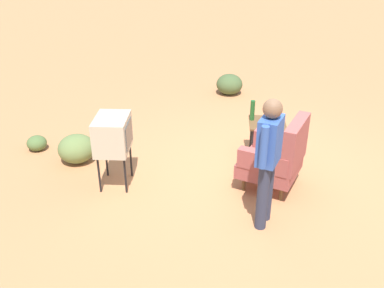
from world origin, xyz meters
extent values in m
plane|color=#C17A4C|center=(0.00, 0.00, 0.00)|extent=(60.00, 60.00, 0.00)
cylinder|color=brown|center=(-0.13, 0.03, 0.11)|extent=(0.05, 0.05, 0.22)
cylinder|color=brown|center=(0.36, -0.17, 0.11)|extent=(0.05, 0.05, 0.22)
cylinder|color=brown|center=(0.07, 0.52, 0.11)|extent=(0.05, 0.05, 0.22)
cylinder|color=brown|center=(0.56, 0.32, 0.11)|extent=(0.05, 0.05, 0.22)
cube|color=#9E4C47|center=(0.21, 0.18, 0.32)|extent=(0.99, 0.99, 0.20)
cube|color=#9E4C47|center=(0.33, 0.47, 0.74)|extent=(0.76, 0.43, 0.64)
cube|color=#9E4C47|center=(-0.08, 0.30, 0.55)|extent=(0.39, 0.69, 0.26)
cube|color=#9E4C47|center=(0.51, 0.06, 0.55)|extent=(0.39, 0.69, 0.26)
cylinder|color=black|center=(-0.90, -0.03, 0.28)|extent=(0.04, 0.04, 0.55)
cylinder|color=black|center=(-0.46, -0.03, 0.28)|extent=(0.04, 0.04, 0.55)
cylinder|color=black|center=(-0.90, 0.42, 0.28)|extent=(0.04, 0.04, 0.55)
cylinder|color=black|center=(-0.46, 0.42, 0.28)|extent=(0.04, 0.04, 0.55)
cube|color=brown|center=(-0.68, 0.19, 0.57)|extent=(0.56, 0.56, 0.03)
cylinder|color=black|center=(0.56, -1.79, 0.28)|extent=(0.03, 0.03, 0.55)
cylinder|color=black|center=(0.12, -1.80, 0.28)|extent=(0.03, 0.03, 0.55)
cylinder|color=black|center=(0.57, -2.15, 0.28)|extent=(0.03, 0.03, 0.55)
cylinder|color=black|center=(0.13, -2.16, 0.28)|extent=(0.03, 0.03, 0.55)
cube|color=#BCB299|center=(0.35, -1.98, 0.79)|extent=(0.62, 0.46, 0.48)
cube|color=#383D3F|center=(0.34, -1.75, 0.79)|extent=(0.42, 0.03, 0.34)
cylinder|color=#2D3347|center=(0.98, 0.08, 0.43)|extent=(0.14, 0.14, 0.86)
cylinder|color=#2D3347|center=(1.17, 0.02, 0.43)|extent=(0.14, 0.14, 0.86)
cube|color=#3356A8|center=(1.08, 0.05, 1.14)|extent=(0.41, 0.33, 0.56)
cylinder|color=#3356A8|center=(0.85, 0.13, 1.17)|extent=(0.09, 0.09, 0.50)
cylinder|color=#3356A8|center=(1.30, -0.03, 1.17)|extent=(0.09, 0.09, 0.50)
sphere|color=brown|center=(1.08, 0.05, 1.53)|extent=(0.22, 0.22, 0.22)
cylinder|color=#1E5623|center=(-0.77, -0.04, 0.74)|extent=(0.07, 0.07, 0.32)
cylinder|color=silver|center=(-0.62, 0.29, 0.68)|extent=(0.06, 0.06, 0.20)
cylinder|color=silver|center=(-0.54, 0.18, 0.67)|extent=(0.09, 0.09, 0.18)
sphere|color=yellow|center=(-0.54, 0.18, 0.81)|extent=(0.07, 0.07, 0.07)
sphere|color=#E04C66|center=(-0.58, 0.19, 0.81)|extent=(0.07, 0.07, 0.07)
sphere|color=orange|center=(-0.51, 0.17, 0.81)|extent=(0.07, 0.07, 0.07)
ellipsoid|color=#516B38|center=(-0.56, -3.53, 0.12)|extent=(0.32, 0.32, 0.25)
ellipsoid|color=olive|center=(-0.25, -2.74, 0.22)|extent=(0.57, 0.57, 0.44)
ellipsoid|color=#475B33|center=(-3.49, -0.40, 0.22)|extent=(0.57, 0.57, 0.44)
camera|label=1|loc=(5.47, -0.46, 3.31)|focal=40.15mm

